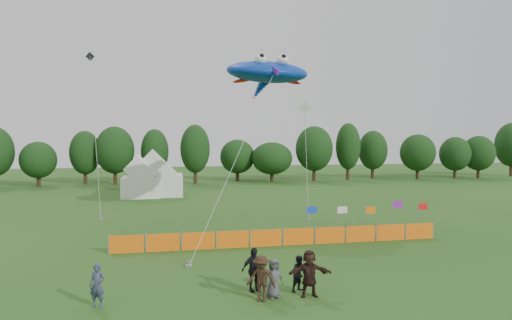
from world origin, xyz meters
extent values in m
plane|color=#234C16|center=(0.00, 0.00, 0.00)|extent=(160.00, 160.00, 0.00)
cylinder|color=#382314|center=(-21.24, 44.50, 0.96)|extent=(0.50, 0.50, 1.91)
ellipsoid|color=black|center=(-21.24, 44.50, 3.45)|extent=(4.61, 4.61, 4.30)
cylinder|color=#382314|center=(-15.73, 46.21, 1.19)|extent=(0.50, 0.50, 2.38)
ellipsoid|color=black|center=(-15.73, 46.21, 4.30)|extent=(4.09, 4.09, 5.35)
cylinder|color=#382314|center=(-11.75, 45.39, 1.29)|extent=(0.50, 0.50, 2.57)
ellipsoid|color=black|center=(-11.75, 45.39, 4.64)|extent=(5.20, 5.20, 5.79)
cylinder|color=#382314|center=(-6.44, 45.32, 1.23)|extent=(0.50, 0.50, 2.46)
ellipsoid|color=black|center=(-6.44, 45.32, 4.45)|extent=(3.78, 3.78, 5.55)
cylinder|color=#382314|center=(-0.99, 43.92, 1.33)|extent=(0.50, 0.50, 2.66)
ellipsoid|color=black|center=(-0.99, 43.92, 4.81)|extent=(4.05, 4.05, 5.99)
cylinder|color=#382314|center=(5.28, 46.53, 0.99)|extent=(0.50, 0.50, 1.98)
ellipsoid|color=black|center=(5.28, 46.53, 3.58)|extent=(5.06, 5.06, 4.46)
cylinder|color=#382314|center=(9.99, 44.56, 0.93)|extent=(0.50, 0.50, 1.86)
ellipsoid|color=black|center=(9.99, 44.56, 3.35)|extent=(5.86, 5.86, 4.18)
cylinder|color=#382314|center=(16.28, 44.38, 1.31)|extent=(0.50, 0.50, 2.62)
ellipsoid|color=black|center=(16.28, 44.38, 4.73)|extent=(5.41, 5.41, 5.89)
cylinder|color=#382314|center=(21.78, 44.99, 1.39)|extent=(0.50, 0.50, 2.78)
ellipsoid|color=black|center=(21.78, 44.99, 5.02)|extent=(3.67, 3.67, 6.26)
cylinder|color=#382314|center=(26.67, 46.88, 1.21)|extent=(0.50, 0.50, 2.42)
ellipsoid|color=black|center=(26.67, 46.88, 4.36)|extent=(4.46, 4.46, 5.44)
cylinder|color=#382314|center=(32.69, 44.13, 1.12)|extent=(0.50, 0.50, 2.24)
ellipsoid|color=black|center=(32.69, 44.13, 4.04)|extent=(5.26, 5.26, 5.03)
cylinder|color=#382314|center=(39.09, 44.15, 1.05)|extent=(0.50, 0.50, 2.10)
ellipsoid|color=black|center=(39.09, 44.15, 3.80)|extent=(4.74, 4.74, 4.73)
cylinder|color=#382314|center=(42.84, 43.69, 1.08)|extent=(0.50, 0.50, 2.16)
ellipsoid|color=black|center=(42.84, 43.69, 3.91)|extent=(4.88, 4.88, 4.87)
cylinder|color=#382314|center=(50.29, 45.54, 1.43)|extent=(0.50, 0.50, 2.85)
ellipsoid|color=black|center=(50.29, 45.54, 5.15)|extent=(5.19, 5.19, 6.42)
cube|color=white|center=(-7.61, 31.25, 1.09)|extent=(3.95, 3.95, 2.17)
cube|color=silver|center=(-5.84, 31.87, 1.16)|extent=(5.28, 4.22, 2.32)
cube|color=orange|center=(-7.18, 7.08, 0.50)|extent=(1.90, 0.06, 1.00)
cube|color=orange|center=(-5.18, 7.08, 0.50)|extent=(1.90, 0.06, 1.00)
cube|color=orange|center=(-3.18, 7.08, 0.50)|extent=(1.90, 0.06, 1.00)
cube|color=orange|center=(-1.18, 7.08, 0.50)|extent=(1.90, 0.06, 1.00)
cube|color=orange|center=(0.82, 7.08, 0.50)|extent=(1.90, 0.06, 1.00)
cube|color=orange|center=(2.82, 7.08, 0.50)|extent=(1.90, 0.06, 1.00)
cube|color=orange|center=(4.82, 7.08, 0.50)|extent=(1.90, 0.06, 1.00)
cube|color=orange|center=(6.82, 7.08, 0.50)|extent=(1.90, 0.06, 1.00)
cube|color=orange|center=(8.82, 7.08, 0.50)|extent=(1.90, 0.06, 1.00)
cube|color=orange|center=(10.82, 7.08, 0.50)|extent=(1.90, 0.06, 1.00)
cylinder|color=gray|center=(4.00, 9.19, 0.97)|extent=(0.06, 0.06, 1.95)
cube|color=blue|center=(4.35, 9.19, 1.72)|extent=(0.70, 0.02, 0.45)
cylinder|color=gray|center=(6.00, 8.94, 0.97)|extent=(0.06, 0.06, 1.93)
cube|color=white|center=(6.35, 8.94, 1.71)|extent=(0.70, 0.02, 0.45)
cylinder|color=gray|center=(8.00, 8.95, 0.92)|extent=(0.06, 0.06, 1.85)
cube|color=orange|center=(8.35, 8.95, 1.62)|extent=(0.70, 0.02, 0.45)
cylinder|color=gray|center=(10.00, 9.01, 1.08)|extent=(0.06, 0.06, 2.16)
cube|color=purple|center=(10.35, 9.01, 1.94)|extent=(0.70, 0.02, 0.45)
cylinder|color=gray|center=(12.00, 9.25, 0.96)|extent=(0.06, 0.06, 1.92)
cube|color=red|center=(12.35, 9.25, 1.70)|extent=(0.70, 0.02, 0.45)
imported|color=#323A54|center=(-7.58, -1.08, 0.84)|extent=(0.70, 0.56, 1.68)
imported|color=black|center=(0.52, -0.85, 0.76)|extent=(0.92, 0.84, 1.52)
imported|color=#311D13|center=(-1.31, -1.68, 0.92)|extent=(1.37, 1.15, 1.84)
imported|color=black|center=(-1.39, -0.45, 0.92)|extent=(1.17, 0.74, 1.85)
imported|color=#46474B|center=(-0.74, -1.38, 0.80)|extent=(0.88, 0.67, 1.60)
imported|color=black|center=(0.72, -1.55, 0.95)|extent=(1.81, 0.73, 1.91)
ellipsoid|color=#0D3BC3|center=(2.69, 15.00, 11.39)|extent=(7.51, 6.40, 2.27)
sphere|color=white|center=(1.88, 13.59, 12.09)|extent=(0.91, 0.91, 0.91)
sphere|color=white|center=(3.50, 13.59, 12.09)|extent=(0.91, 0.91, 0.91)
ellipsoid|color=red|center=(0.96, 15.21, 10.80)|extent=(1.90, 0.83, 0.30)
ellipsoid|color=red|center=(4.42, 15.21, 10.80)|extent=(1.90, 0.83, 0.30)
cube|color=purple|center=(2.69, 12.51, 11.17)|extent=(0.37, 0.96, 0.70)
cylinder|color=#A5A5A5|center=(-0.60, 8.26, 5.54)|extent=(6.62, 9.22, 11.11)
cube|color=gray|center=(-3.90, 3.67, 0.05)|extent=(0.30, 0.30, 0.10)
cube|color=white|center=(7.40, 20.67, 9.13)|extent=(1.26, 0.35, 1.26)
cylinder|color=#A5A5A5|center=(6.70, 17.83, 4.57)|extent=(1.43, 5.70, 9.15)
cube|color=gray|center=(6.00, 15.00, 0.05)|extent=(0.30, 0.30, 0.10)
cube|color=black|center=(-11.26, 22.53, 13.38)|extent=(0.79, 0.23, 0.79)
cylinder|color=#A5A5A5|center=(-10.63, 20.27, 6.69)|extent=(1.30, 4.57, 13.39)
cube|color=gray|center=(-10.00, 18.00, 0.05)|extent=(0.30, 0.30, 0.10)
camera|label=1|loc=(-4.98, -19.03, 6.54)|focal=32.00mm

